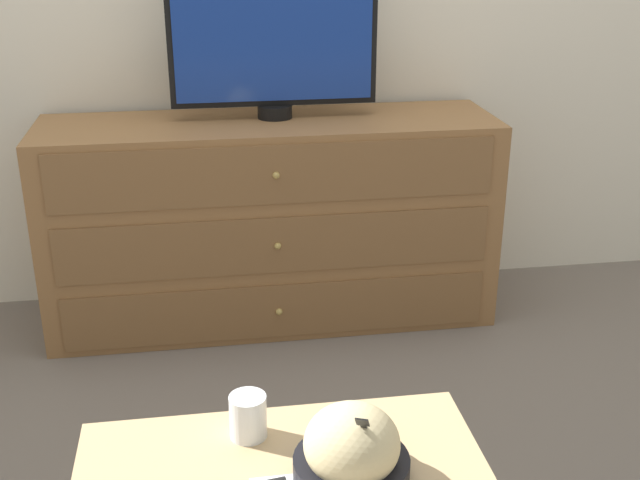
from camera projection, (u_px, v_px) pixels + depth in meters
ground_plane at (291, 283)px, 3.32m from camera, size 12.00×12.00×0.00m
dresser at (271, 222)px, 2.93m from camera, size 1.61×0.47×0.75m
tv at (273, 45)px, 2.74m from camera, size 0.72×0.12×0.48m
takeout_bowl at (352, 451)px, 1.53m from camera, size 0.23×0.23×0.18m
drink_cup at (248, 419)px, 1.66m from camera, size 0.08×0.08×0.10m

